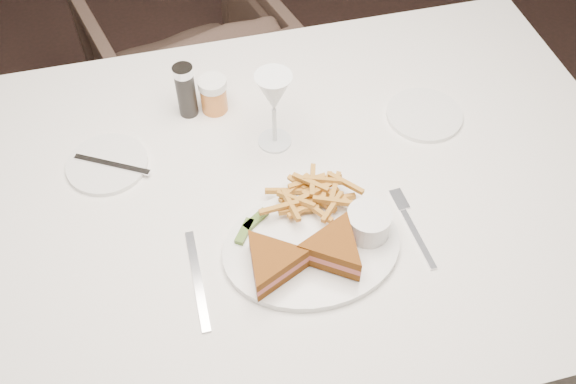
% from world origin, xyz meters
% --- Properties ---
extents(ground, '(5.00, 5.00, 0.00)m').
position_xyz_m(ground, '(0.00, 0.00, 0.00)').
color(ground, black).
rests_on(ground, ground).
extents(table, '(1.50, 1.06, 0.75)m').
position_xyz_m(table, '(0.17, -0.14, 0.38)').
color(table, white).
rests_on(table, ground).
extents(chair_far, '(0.66, 0.63, 0.60)m').
position_xyz_m(chair_far, '(0.16, 0.84, 0.30)').
color(chair_far, '#46332B').
rests_on(chair_far, ground).
extents(table_setting, '(0.82, 0.64, 0.18)m').
position_xyz_m(table_setting, '(0.19, -0.20, 0.79)').
color(table_setting, white).
rests_on(table_setting, table).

